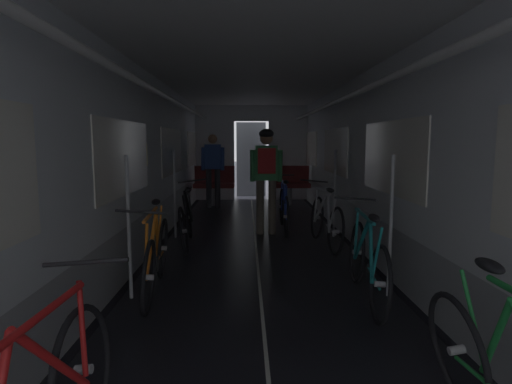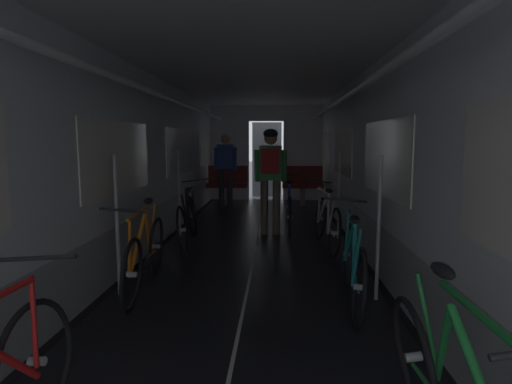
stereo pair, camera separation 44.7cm
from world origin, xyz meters
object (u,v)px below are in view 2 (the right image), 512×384
object	(u,v)px
bicycle_orange	(145,254)
person_standing_near_bench	(225,165)
person_cyclist_aisle	(271,170)
bicycle_blue_in_aisle	(289,209)
bicycle_silver	(326,222)
bicycle_black	(188,220)
bench_seat_far_right	(302,182)
bench_seat_far_left	(227,181)
bicycle_teal	(353,264)

from	to	relation	value
bicycle_orange	person_standing_near_bench	distance (m)	5.49
bicycle_orange	person_cyclist_aisle	size ratio (longest dim) A/B	0.98
bicycle_orange	person_standing_near_bench	bearing A→B (deg)	88.45
person_cyclist_aisle	bicycle_blue_in_aisle	bearing A→B (deg)	39.84
bicycle_blue_in_aisle	person_cyclist_aisle	bearing A→B (deg)	-140.16
bicycle_silver	person_cyclist_aisle	size ratio (longest dim) A/B	0.98
bicycle_black	person_standing_near_bench	size ratio (longest dim) A/B	1.01
bench_seat_far_right	person_standing_near_bench	world-z (taller)	person_standing_near_bench
bench_seat_far_left	bicycle_blue_in_aisle	xyz separation A→B (m)	(1.41, -2.91, -0.18)
bicycle_teal	bicycle_orange	distance (m)	2.08
bench_seat_far_left	bicycle_silver	size ratio (longest dim) A/B	0.58
bicycle_orange	person_cyclist_aisle	world-z (taller)	person_cyclist_aisle
bench_seat_far_right	bench_seat_far_left	bearing A→B (deg)	180.00
bench_seat_far_left	bicycle_teal	distance (m)	6.38
bicycle_blue_in_aisle	bicycle_orange	bearing A→B (deg)	-117.95
bicycle_black	bicycle_silver	distance (m)	2.03
bench_seat_far_left	bench_seat_far_right	distance (m)	1.80
bicycle_teal	person_cyclist_aisle	bearing A→B (deg)	105.88
bicycle_black	bicycle_teal	size ratio (longest dim) A/B	1.00
bicycle_black	person_standing_near_bench	world-z (taller)	person_standing_near_bench
bench_seat_far_right	bicycle_orange	bearing A→B (deg)	-108.43
bicycle_teal	bicycle_orange	size ratio (longest dim) A/B	1.00
bicycle_black	bicycle_orange	distance (m)	1.89
bicycle_blue_in_aisle	bench_seat_far_right	bearing A→B (deg)	82.36
bicycle_orange	bicycle_blue_in_aisle	distance (m)	3.32
bench_seat_far_right	bicycle_teal	xyz separation A→B (m)	(0.12, -6.08, -0.18)
bicycle_teal	person_cyclist_aisle	size ratio (longest dim) A/B	0.98
bicycle_black	bicycle_teal	distance (m)	2.95
bench_seat_far_left	bicycle_silver	bearing A→B (deg)	-64.52
person_cyclist_aisle	person_standing_near_bench	bearing A→B (deg)	111.30
bench_seat_far_left	bicycle_orange	distance (m)	5.84
bicycle_black	bench_seat_far_left	bearing A→B (deg)	88.38
bicycle_black	bicycle_orange	xyz separation A→B (m)	(-0.03, -1.89, 0.00)
bicycle_teal	person_standing_near_bench	bearing A→B (deg)	108.58
bicycle_black	bicycle_silver	size ratio (longest dim) A/B	1.00
bicycle_orange	bicycle_blue_in_aisle	xyz separation A→B (m)	(1.56, 2.93, 0.00)
bicycle_orange	bicycle_silver	size ratio (longest dim) A/B	1.00
bicycle_teal	bicycle_silver	size ratio (longest dim) A/B	1.00
bench_seat_far_right	person_standing_near_bench	distance (m)	1.88
bicycle_silver	person_standing_near_bench	xyz separation A→B (m)	(-1.91, 3.64, 0.59)
bicycle_silver	bicycle_blue_in_aisle	bearing A→B (deg)	114.39
bench_seat_far_left	person_cyclist_aisle	bearing A→B (deg)	-70.99
bicycle_blue_in_aisle	person_standing_near_bench	bearing A→B (deg)	119.10
bicycle_silver	bicycle_blue_in_aisle	world-z (taller)	bicycle_silver
bench_seat_far_right	person_cyclist_aisle	size ratio (longest dim) A/B	0.57
bench_seat_far_left	person_cyclist_aisle	xyz separation A→B (m)	(1.09, -3.17, 0.50)
bench_seat_far_left	person_standing_near_bench	bearing A→B (deg)	-89.59
person_standing_near_bench	bicycle_silver	bearing A→B (deg)	-62.29
bench_seat_far_right	person_cyclist_aisle	world-z (taller)	person_cyclist_aisle
bicycle_black	person_cyclist_aisle	bearing A→B (deg)	32.66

